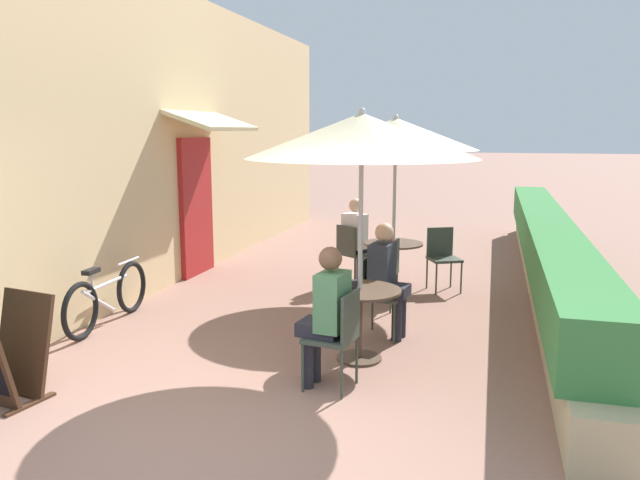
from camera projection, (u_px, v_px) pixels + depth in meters
The scene contains 19 objects.
ground_plane at pixel (177, 459), 4.25m from camera, with size 120.00×120.00×0.00m, color #936B5B.
cafe_facade_wall at pixel (198, 138), 9.85m from camera, with size 0.98×11.42×4.20m.
planter_hedge at pixel (546, 251), 8.75m from camera, with size 0.60×10.42×1.01m.
patio_table_near at pixel (360, 308), 6.02m from camera, with size 0.80×0.80×0.71m.
patio_umbrella_near at pixel (362, 136), 5.73m from camera, with size 2.17×2.17×2.42m.
cafe_chair_near_left at pixel (338, 332), 5.32m from camera, with size 0.45×0.45×0.87m.
seated_patron_near_left at pixel (326, 311), 5.34m from camera, with size 0.44×0.37×1.25m.
cafe_chair_near_right at pixel (377, 290), 6.72m from camera, with size 0.45×0.45×0.87m.
seated_patron_near_right at pixel (387, 275), 6.64m from camera, with size 0.44×0.37×1.25m.
coffee_cup_near at pixel (354, 285), 5.97m from camera, with size 0.07×0.07×0.09m.
patio_table_mid at pixel (393, 256), 8.47m from camera, with size 0.80×0.80×0.71m.
patio_umbrella_mid at pixel (396, 134), 8.18m from camera, with size 2.17×2.17×2.42m.
cafe_chair_mid_left at pixel (352, 250), 8.97m from camera, with size 0.55×0.55×0.87m.
seated_patron_mid_left at pixel (357, 237), 9.02m from camera, with size 0.49×0.51×1.25m.
cafe_chair_mid_right at pixel (386, 268), 7.76m from camera, with size 0.42×0.42×0.87m.
cafe_chair_mid_back at pixel (442, 254), 8.68m from camera, with size 0.54×0.54×0.87m.
coffee_cup_mid at pixel (390, 240), 8.35m from camera, with size 0.07×0.07×0.09m.
bicycle_leaning at pixel (107, 297), 7.12m from camera, with size 0.14×1.70×0.72m.
menu_board at pixel (3, 351), 5.12m from camera, with size 0.68×0.72×0.87m.
Camera 1 is at (1.99, -3.52, 2.22)m, focal length 35.00 mm.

